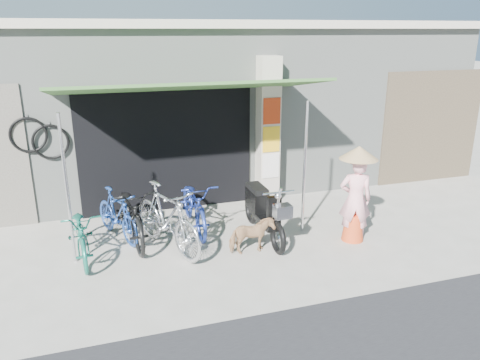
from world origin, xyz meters
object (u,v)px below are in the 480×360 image
object	(u,v)px
bike_teal	(82,233)
bike_silver	(167,218)
bike_navy	(195,204)
nun	(356,194)
moped	(263,211)
bike_blue	(117,215)
bike_black	(131,213)
street_dog	(252,236)

from	to	relation	value
bike_teal	bike_silver	size ratio (longest dim) A/B	0.87
bike_navy	nun	bearing A→B (deg)	-27.04
bike_teal	nun	xyz separation A→B (m)	(4.45, -0.70, 0.40)
bike_silver	moped	world-z (taller)	bike_silver
bike_silver	moped	bearing A→B (deg)	-21.73
bike_blue	moped	distance (m)	2.52
bike_navy	moped	world-z (taller)	moped
bike_teal	bike_silver	bearing A→B (deg)	-10.04
bike_teal	moped	world-z (taller)	moped
bike_black	bike_silver	bearing A→B (deg)	-52.54
bike_teal	bike_black	distance (m)	0.92
bike_blue	street_dog	bearing A→B (deg)	-53.59
moped	street_dog	bearing A→B (deg)	-125.53
street_dog	bike_silver	bearing A→B (deg)	64.27
bike_teal	bike_black	xyz separation A→B (m)	(0.81, 0.42, 0.08)
bike_navy	street_dog	xyz separation A→B (m)	(0.66, -1.24, -0.17)
bike_navy	street_dog	size ratio (longest dim) A/B	2.52
street_dog	bike_navy	bearing A→B (deg)	24.99
bike_black	bike_navy	distance (m)	1.14
bike_silver	bike_navy	world-z (taller)	bike_silver
bike_silver	moped	distance (m)	1.68
bike_blue	nun	size ratio (longest dim) A/B	0.88
nun	bike_blue	bearing A→B (deg)	4.05
street_dog	moped	distance (m)	0.71
bike_blue	bike_silver	bearing A→B (deg)	-65.75
bike_teal	street_dog	world-z (taller)	bike_teal
moped	bike_teal	bearing A→B (deg)	178.12
bike_black	moped	bearing A→B (deg)	-19.00
bike_silver	street_dog	bearing A→B (deg)	-45.38
bike_silver	street_dog	xyz separation A→B (m)	(1.28, -0.53, -0.26)
moped	nun	world-z (taller)	nun
street_dog	bike_black	bearing A→B (deg)	55.78
bike_navy	nun	size ratio (longest dim) A/B	1.09
bike_blue	bike_navy	xyz separation A→B (m)	(1.36, -0.01, 0.04)
bike_silver	street_dog	size ratio (longest dim) A/B	2.60
bike_teal	bike_black	world-z (taller)	bike_black
bike_black	street_dog	xyz separation A→B (m)	(1.80, -1.08, -0.21)
bike_silver	nun	bearing A→B (deg)	-33.42
bike_navy	street_dog	world-z (taller)	bike_navy
bike_teal	bike_navy	bearing A→B (deg)	11.99
moped	bike_black	bearing A→B (deg)	166.69
bike_teal	street_dog	distance (m)	2.69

